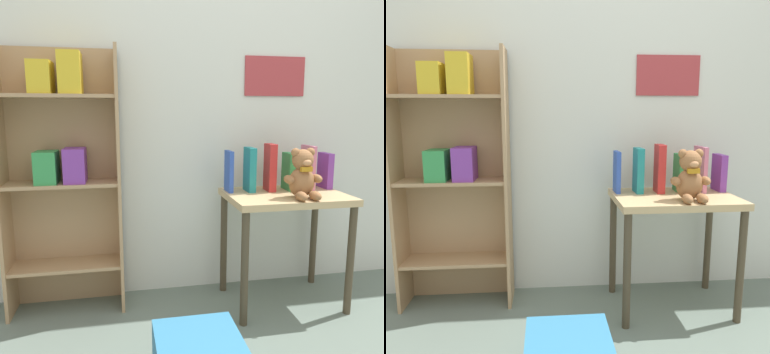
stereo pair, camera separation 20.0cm
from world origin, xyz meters
TOP-DOWN VIEW (x-y plane):
  - wall_back at (0.00, 1.44)m, footprint 4.80×0.07m
  - bookshelf_side at (-0.89, 1.30)m, footprint 0.61×0.23m
  - display_table at (0.31, 1.12)m, footprint 0.65×0.45m
  - teddy_bear at (0.35, 1.01)m, footprint 0.20×0.18m
  - book_standing_blue at (0.01, 1.23)m, footprint 0.02×0.11m
  - book_standing_teal at (0.13, 1.22)m, footprint 0.04×0.12m
  - book_standing_red at (0.25, 1.21)m, footprint 0.05×0.11m
  - book_standing_green at (0.37, 1.22)m, footprint 0.04×0.13m
  - book_standing_pink at (0.49, 1.22)m, footprint 0.03×0.14m
  - book_standing_purple at (0.60, 1.23)m, footprint 0.04×0.12m

SIDE VIEW (x-z plane):
  - display_table at x=0.31m, z-range 0.22..0.86m
  - book_standing_purple at x=0.60m, z-range 0.64..0.85m
  - book_standing_green at x=0.37m, z-range 0.64..0.85m
  - book_standing_blue at x=0.01m, z-range 0.64..0.87m
  - teddy_bear at x=0.35m, z-range 0.63..0.89m
  - book_standing_teal at x=0.13m, z-range 0.64..0.89m
  - book_standing_pink at x=0.49m, z-range 0.64..0.89m
  - book_standing_red at x=0.25m, z-range 0.64..0.91m
  - bookshelf_side at x=-0.89m, z-range 0.09..1.51m
  - wall_back at x=0.00m, z-range 0.00..2.50m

